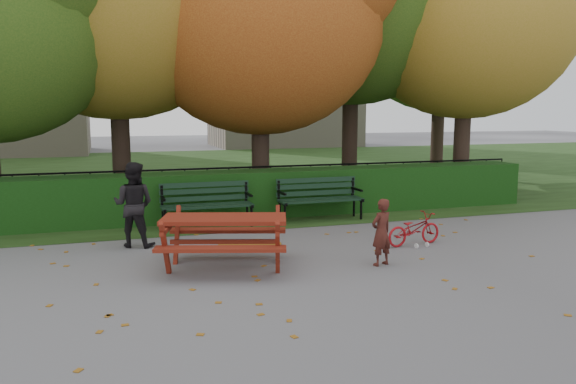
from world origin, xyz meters
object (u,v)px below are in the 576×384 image
object	(u,v)px
tree_e	(484,4)
child	(381,232)
tree_g	(454,19)
adult	(134,205)
bench_right	(319,195)
tree_c	(276,3)
picnic_table	(224,228)
bench_left	(206,201)
bicycle	(414,229)

from	to	relation	value
tree_e	child	distance (m)	9.33
tree_g	adult	bearing A→B (deg)	-146.63
bench_right	adult	bearing A→B (deg)	-162.13
tree_c	adult	world-z (taller)	tree_c
bench_right	adult	size ratio (longest dim) A/B	1.24
tree_c	picnic_table	world-z (taller)	tree_c
bench_left	adult	distance (m)	1.92
tree_e	bench_left	size ratio (longest dim) A/B	4.53
bicycle	tree_e	bearing A→B (deg)	-53.22
bench_right	tree_c	bearing A→B (deg)	96.70
tree_e	bench_right	world-z (taller)	tree_e
tree_c	bench_right	size ratio (longest dim) A/B	4.44
tree_c	picnic_table	bearing A→B (deg)	-114.32
child	tree_c	bearing A→B (deg)	-109.33
picnic_table	tree_c	bearing A→B (deg)	82.87
bench_right	child	size ratio (longest dim) A/B	1.78
tree_c	bench_right	bearing A→B (deg)	-83.30
tree_g	adult	distance (m)	14.07
picnic_table	tree_g	bearing A→B (deg)	59.78
tree_e	adult	distance (m)	10.77
tree_g	picnic_table	size ratio (longest dim) A/B	3.99
tree_e	adult	bearing A→B (deg)	-160.36
picnic_table	child	bearing A→B (deg)	3.06
child	adult	bearing A→B (deg)	-52.42
tree_g	bench_left	distance (m)	12.37
tree_c	tree_g	xyz separation A→B (m)	(7.50, 3.80, 0.55)
bench_left	picnic_table	bearing A→B (deg)	-94.88
tree_g	bench_right	size ratio (longest dim) A/B	4.75
child	bicycle	world-z (taller)	child
tree_e	child	xyz separation A→B (m)	(-5.82, -5.67, -4.58)
bench_left	child	world-z (taller)	child
tree_c	tree_g	size ratio (longest dim) A/B	0.94
tree_c	bench_left	distance (m)	5.31
tree_e	bench_left	bearing A→B (deg)	-165.19
tree_e	adult	world-z (taller)	tree_e
tree_e	tree_g	xyz separation A→B (m)	(1.81, 3.99, 0.29)
tree_c	tree_e	xyz separation A→B (m)	(5.69, -0.19, 0.26)
bench_right	picnic_table	distance (m)	4.04
bench_left	bicycle	bearing A→B (deg)	-40.21
child	picnic_table	bearing A→B (deg)	-32.12
tree_c	picnic_table	distance (m)	7.19
tree_c	adult	size ratio (longest dim) A/B	5.52
tree_e	picnic_table	world-z (taller)	tree_e
picnic_table	bench_right	bearing A→B (deg)	65.98
bench_right	picnic_table	xyz separation A→B (m)	(-2.66, -3.04, 0.08)
tree_e	bicycle	xyz separation A→B (m)	(-4.70, -4.71, -4.80)
tree_e	bicycle	distance (m)	8.20
tree_g	tree_e	bearing A→B (deg)	-114.40
tree_g	bicycle	world-z (taller)	tree_g
bench_left	adult	bearing A→B (deg)	-139.46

